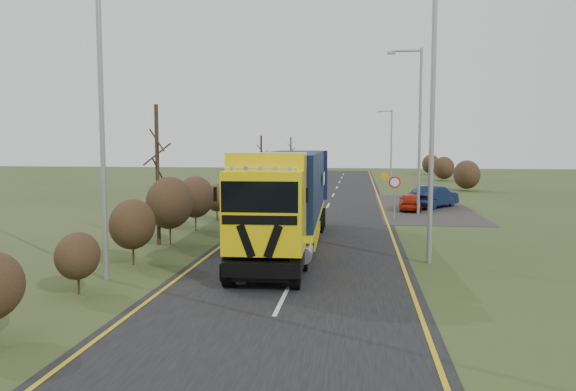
% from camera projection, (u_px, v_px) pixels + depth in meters
% --- Properties ---
extents(ground, '(160.00, 160.00, 0.00)m').
position_uv_depth(ground, '(297.00, 269.00, 19.65)').
color(ground, '#31401B').
rests_on(ground, ground).
extents(road, '(8.00, 120.00, 0.02)m').
position_uv_depth(road, '(318.00, 227.00, 29.53)').
color(road, black).
rests_on(road, ground).
extents(layby, '(6.00, 18.00, 0.02)m').
position_uv_depth(layby, '(423.00, 207.00, 38.60)').
color(layby, '#282624').
rests_on(layby, ground).
extents(lane_markings, '(7.52, 116.00, 0.01)m').
position_uv_depth(lane_markings, '(317.00, 227.00, 29.22)').
color(lane_markings, gold).
rests_on(lane_markings, road).
extents(hedgerow, '(2.24, 102.04, 6.05)m').
position_uv_depth(hedgerow, '(195.00, 199.00, 28.04)').
color(hedgerow, black).
rests_on(hedgerow, ground).
extents(lorry, '(2.87, 14.80, 4.11)m').
position_uv_depth(lorry, '(289.00, 193.00, 23.50)').
color(lorry, black).
rests_on(lorry, ground).
extents(car_red_hatchback, '(1.58, 3.49, 1.16)m').
position_uv_depth(car_red_hatchback, '(410.00, 202.00, 36.60)').
color(car_red_hatchback, '#AF1E08').
rests_on(car_red_hatchback, ground).
extents(car_blue_sedan, '(3.87, 4.59, 1.48)m').
position_uv_depth(car_blue_sedan, '(434.00, 197.00, 38.21)').
color(car_blue_sedan, '#091435').
rests_on(car_blue_sedan, ground).
extents(streetlight_near, '(2.17, 0.21, 10.26)m').
position_uv_depth(streetlight_near, '(428.00, 107.00, 20.12)').
color(streetlight_near, gray).
rests_on(streetlight_near, ground).
extents(streetlight_mid, '(2.15, 0.20, 10.16)m').
position_uv_depth(streetlight_mid, '(418.00, 123.00, 34.40)').
color(streetlight_mid, gray).
rests_on(streetlight_mid, ground).
extents(streetlight_far, '(1.75, 0.18, 8.17)m').
position_uv_depth(streetlight_far, '(391.00, 142.00, 64.19)').
color(streetlight_far, gray).
rests_on(streetlight_far, ground).
extents(left_pole, '(0.16, 0.16, 10.94)m').
position_uv_depth(left_pole, '(101.00, 109.00, 17.69)').
color(left_pole, gray).
rests_on(left_pole, ground).
extents(speed_sign, '(0.68, 0.10, 2.46)m').
position_uv_depth(speed_sign, '(395.00, 189.00, 32.78)').
color(speed_sign, gray).
rests_on(speed_sign, ground).
extents(warning_board, '(0.80, 0.11, 2.09)m').
position_uv_depth(warning_board, '(384.00, 181.00, 46.09)').
color(warning_board, gray).
rests_on(warning_board, ground).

